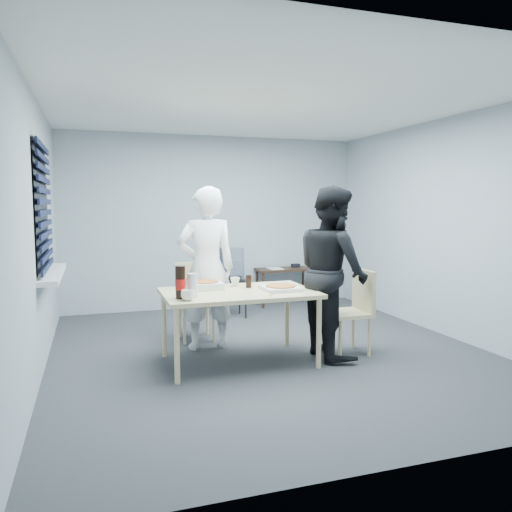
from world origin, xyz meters
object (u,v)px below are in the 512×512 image
object	(u,v)px
person_black	(332,271)
stool	(232,287)
chair_far	(195,295)
mug_b	(235,282)
chair_right	(355,305)
backpack	(232,264)
mug_a	(188,295)
dining_table	(239,297)
side_table	(284,273)
soda_bottle	(180,283)
person_white	(206,268)

from	to	relation	value
person_black	stool	size ratio (longest dim) A/B	3.28
chair_far	mug_b	world-z (taller)	chair_far
chair_right	mug_b	size ratio (longest dim) A/B	8.90
backpack	mug_a	xyz separation A→B (m)	(-1.04, -2.28, 0.02)
chair_far	backpack	size ratio (longest dim) A/B	2.04
chair_far	chair_right	size ratio (longest dim) A/B	1.00
stool	mug_a	size ratio (longest dim) A/B	4.39
mug_a	mug_b	distance (m)	0.87
chair_right	backpack	distance (m)	2.18
dining_table	person_black	bearing A→B (deg)	-3.08
mug_a	mug_b	size ratio (longest dim) A/B	1.23
chair_far	backpack	bearing A→B (deg)	51.59
mug_b	chair_right	bearing A→B (deg)	-16.67
side_table	person_black	bearing A→B (deg)	-100.41
person_black	dining_table	bearing A→B (deg)	86.92
person_black	mug_b	world-z (taller)	person_black
mug_b	dining_table	bearing A→B (deg)	-99.26
person_black	side_table	distance (m)	2.66
person_black	soda_bottle	xyz separation A→B (m)	(-1.61, -0.16, -0.02)
dining_table	chair_far	distance (m)	1.10
chair_right	mug_a	xyz separation A→B (m)	(-1.83, -0.26, 0.26)
chair_right	dining_table	bearing A→B (deg)	176.84
chair_right	mug_a	bearing A→B (deg)	-171.99
side_table	stool	bearing A→B (deg)	-150.32
side_table	mug_a	size ratio (longest dim) A/B	7.06
stool	mug_b	xyz separation A→B (m)	(-0.43, -1.67, 0.34)
person_black	side_table	xyz separation A→B (m)	(0.48, 2.59, -0.39)
mug_b	backpack	bearing A→B (deg)	75.60
stool	backpack	bearing A→B (deg)	-90.00
side_table	mug_b	world-z (taller)	mug_b
backpack	stool	bearing A→B (deg)	114.27
soda_bottle	mug_a	bearing A→B (deg)	-67.38
side_table	backpack	bearing A→B (deg)	-149.76
chair_far	soda_bottle	distance (m)	1.38
backpack	mug_a	world-z (taller)	backpack
person_black	mug_b	size ratio (longest dim) A/B	17.70
side_table	mug_b	bearing A→B (deg)	-122.46
mug_a	mug_b	xyz separation A→B (m)	(0.61, 0.62, -0.00)
side_table	mug_a	xyz separation A→B (m)	(-2.04, -2.86, 0.27)
stool	chair_right	bearing A→B (deg)	-68.86
person_white	backpack	xyz separation A→B (m)	(0.67, 1.36, -0.13)
mug_a	person_black	bearing A→B (deg)	9.90
person_white	stool	xyz separation A→B (m)	(0.67, 1.37, -0.45)
dining_table	soda_bottle	world-z (taller)	soda_bottle
chair_far	backpack	world-z (taller)	backpack
chair_far	person_white	size ratio (longest dim) A/B	0.50
side_table	mug_b	distance (m)	2.67
person_white	backpack	bearing A→B (deg)	-116.08
person_black	mug_b	xyz separation A→B (m)	(-0.95, 0.35, -0.11)
person_white	person_black	size ratio (longest dim) A/B	1.00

